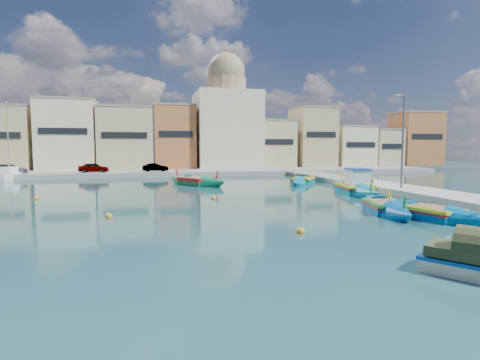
{
  "coord_description": "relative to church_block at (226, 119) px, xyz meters",
  "views": [
    {
      "loc": [
        -2.4,
        -20.29,
        3.72
      ],
      "look_at": [
        4.0,
        6.0,
        1.4
      ],
      "focal_mm": 28.0,
      "sensor_mm": 36.0,
      "label": 1
    }
  ],
  "objects": [
    {
      "name": "ground",
      "position": [
        -10.0,
        -40.0,
        -8.41
      ],
      "size": [
        160.0,
        160.0,
        0.0
      ],
      "primitive_type": "plane",
      "color": "#15393F",
      "rests_on": "ground"
    },
    {
      "name": "east_quay",
      "position": [
        8.0,
        -40.0,
        -8.16
      ],
      "size": [
        4.0,
        70.0,
        0.5
      ],
      "primitive_type": "cube",
      "color": "gray",
      "rests_on": "ground"
    },
    {
      "name": "north_quay",
      "position": [
        -10.0,
        -8.0,
        -8.11
      ],
      "size": [
        80.0,
        8.0,
        0.6
      ],
      "primitive_type": "cube",
      "color": "gray",
      "rests_on": "ground"
    },
    {
      "name": "north_townhouses",
      "position": [
        -3.32,
        -0.64,
        -3.41
      ],
      "size": [
        83.2,
        7.87,
        10.19
      ],
      "color": "tan",
      "rests_on": "ground"
    },
    {
      "name": "church_block",
      "position": [
        0.0,
        0.0,
        0.0
      ],
      "size": [
        10.0,
        10.0,
        19.1
      ],
      "color": "beige",
      "rests_on": "ground"
    },
    {
      "name": "quay_street_lamp",
      "position": [
        7.44,
        -34.0,
        -4.07
      ],
      "size": [
        1.18,
        0.16,
        8.0
      ],
      "color": "#595B60",
      "rests_on": "ground"
    },
    {
      "name": "parked_cars",
      "position": [
        -21.45,
        -9.5,
        -7.22
      ],
      "size": [
        21.1,
        2.05,
        1.24
      ],
      "color": "#4C1919",
      "rests_on": "north_quay"
    },
    {
      "name": "luzzu_turquoise_cabin",
      "position": [
        4.01,
        -32.82,
        -8.02
      ],
      "size": [
        4.1,
        10.21,
        3.2
      ],
      "color": "#0082A4",
      "rests_on": "ground"
    },
    {
      "name": "luzzu_cyan_mid",
      "position": [
        3.21,
        -24.01,
        -8.16
      ],
      "size": [
        6.23,
        7.31,
        2.31
      ],
      "color": "#00749B",
      "rests_on": "ground"
    },
    {
      "name": "luzzu_green",
      "position": [
        -7.85,
        -22.88,
        -8.12
      ],
      "size": [
        6.54,
        8.15,
        2.65
      ],
      "color": "#0A6F43",
      "rests_on": "ground"
    },
    {
      "name": "luzzu_blue_south",
      "position": [
        0.88,
        -41.42,
        -8.17
      ],
      "size": [
        3.98,
        8.06,
        2.27
      ],
      "color": "#0052A4",
      "rests_on": "ground"
    },
    {
      "name": "luzzu_cyan_south",
      "position": [
        1.91,
        -43.78,
        -8.17
      ],
      "size": [
        3.73,
        7.5,
        2.26
      ],
      "color": "#0064A4",
      "rests_on": "ground"
    },
    {
      "name": "tender_near",
      "position": [
        -3.34,
        -51.53,
        -8.01
      ],
      "size": [
        2.62,
        2.93,
        1.28
      ],
      "color": "beige",
      "rests_on": "ground"
    },
    {
      "name": "yacht_north",
      "position": [
        -28.29,
        -9.42,
        -8.01
      ],
      "size": [
        3.71,
        7.78,
        10.01
      ],
      "color": "white",
      "rests_on": "ground"
    },
    {
      "name": "mooring_buoys",
      "position": [
        -6.78,
        -35.7,
        -8.33
      ],
      "size": [
        27.63,
        23.1,
        0.36
      ],
      "color": "orange",
      "rests_on": "ground"
    }
  ]
}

